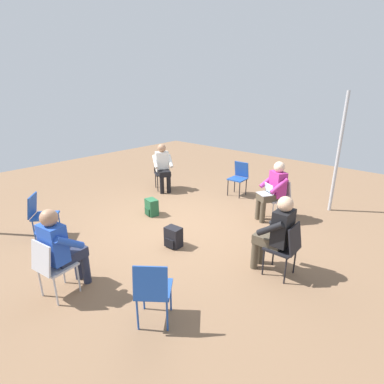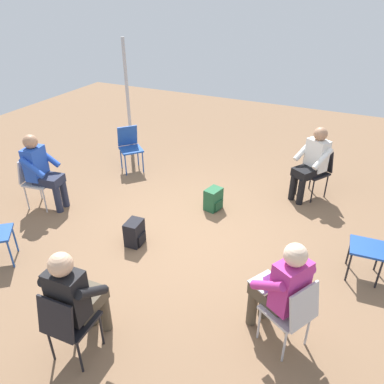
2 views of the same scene
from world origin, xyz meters
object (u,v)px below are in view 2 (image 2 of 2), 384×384
at_px(chair_east, 35,178).
at_px(backpack_by_empty_chair, 213,200).
at_px(person_with_laptop, 282,285).
at_px(person_in_black, 75,294).
at_px(backpack_near_laptop_user, 135,234).
at_px(chair_southeast, 130,145).
at_px(person_in_blue, 41,168).
at_px(chair_southwest, 317,169).
at_px(chair_northwest, 292,311).
at_px(person_in_white, 312,160).
at_px(chair_north, 67,322).
at_px(chair_west, 375,245).

bearing_deg(chair_east, backpack_by_empty_chair, 104.08).
xyz_separation_m(person_with_laptop, person_in_black, (1.72, 0.95, 0.00)).
relative_size(chair_east, backpack_near_laptop_user, 2.36).
height_order(chair_southeast, backpack_near_laptop_user, chair_southeast).
xyz_separation_m(chair_southeast, person_in_blue, (0.44, 1.78, 0.20)).
bearing_deg(chair_southwest, backpack_by_empty_chair, 71.97).
height_order(person_in_blue, person_in_black, same).
bearing_deg(chair_northwest, person_in_black, 144.03).
bearing_deg(person_in_blue, person_in_black, 41.61).
xyz_separation_m(chair_east, person_in_blue, (-0.16, -0.03, 0.20)).
relative_size(person_with_laptop, person_in_white, 1.00).
distance_m(person_in_blue, backpack_by_empty_chair, 2.76).
relative_size(chair_north, chair_east, 1.00).
bearing_deg(chair_west, person_in_black, 128.30).
relative_size(chair_west, backpack_by_empty_chair, 2.36).
relative_size(chair_west, person_in_black, 0.69).
relative_size(chair_east, person_in_blue, 0.69).
distance_m(chair_west, person_in_blue, 4.86).
bearing_deg(chair_west, chair_southeast, 68.83).
height_order(chair_north, person_in_white, person_in_white).
xyz_separation_m(chair_north, person_in_blue, (2.30, -2.06, 0.20)).
xyz_separation_m(chair_east, backpack_near_laptop_user, (-1.99, 0.21, -0.34)).
distance_m(chair_southwest, person_in_blue, 4.48).
xyz_separation_m(chair_east, person_in_white, (-3.94, -2.15, 0.20)).
bearing_deg(person_in_blue, chair_northwest, 67.25).
xyz_separation_m(chair_southeast, chair_southwest, (-3.42, -0.48, 0.00)).
distance_m(chair_southeast, chair_northwest, 4.66).
relative_size(chair_west, backpack_near_laptop_user, 2.36).
bearing_deg(backpack_near_laptop_user, person_in_blue, -7.38).
bearing_deg(chair_southwest, person_in_white, 90.00).
xyz_separation_m(chair_west, chair_northwest, (0.68, 1.45, 0.00)).
bearing_deg(backpack_by_empty_chair, chair_southwest, -139.95).
distance_m(chair_west, backpack_near_laptop_user, 3.10).
height_order(chair_north, person_in_blue, person_in_blue).
bearing_deg(person_with_laptop, chair_north, 152.23).
relative_size(chair_north, backpack_by_empty_chair, 2.36).
xyz_separation_m(chair_east, backpack_by_empty_chair, (-2.64, -1.12, -0.34)).
bearing_deg(person_with_laptop, chair_southwest, 31.83).
relative_size(chair_north, backpack_near_laptop_user, 2.36).
relative_size(chair_southeast, person_with_laptop, 0.69).
distance_m(person_with_laptop, person_in_black, 1.96).
distance_m(chair_east, person_in_white, 4.49).
distance_m(chair_southeast, person_in_blue, 1.84).
xyz_separation_m(chair_west, chair_southeast, (4.39, -1.36, 0.00)).
xyz_separation_m(chair_east, person_in_black, (-2.46, 1.87, 0.20)).
bearing_deg(person_with_laptop, backpack_near_laptop_user, 101.19).
xyz_separation_m(chair_east, chair_northwest, (-4.33, 1.01, 0.00)).
relative_size(chair_southwest, chair_northwest, 1.00).
bearing_deg(chair_southwest, chair_northwest, 127.05).
distance_m(chair_north, person_with_laptop, 2.05).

